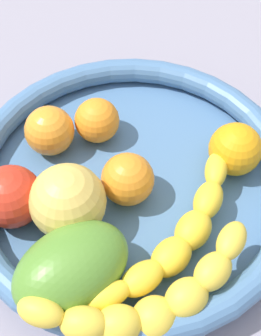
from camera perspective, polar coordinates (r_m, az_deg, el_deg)
kitchen_counter at (r=57.41cm, az=-0.00°, el=-3.87°), size 120.00×120.00×3.00cm
fruit_bowl at (r=54.10cm, az=-0.00°, el=-1.57°), size 36.00×36.00×4.86cm
banana_draped_left at (r=48.62cm, az=5.29°, el=-7.86°), size 11.52×20.53×3.68cm
banana_draped_right at (r=44.98cm, az=2.18°, el=-14.92°), size 18.60×14.28×5.47cm
orange_front at (r=54.95cm, az=11.78°, el=2.10°), size 5.76×5.76×5.76cm
orange_mid_left at (r=56.34cm, az=-9.17°, el=4.19°), size 5.54×5.54×5.54cm
orange_mid_right at (r=51.59cm, az=-0.68°, el=-1.21°), size 5.54×5.54×5.54cm
orange_rear at (r=57.05cm, az=-3.82°, el=5.39°), size 5.10×5.10×5.10cm
tomato_red at (r=51.22cm, az=-13.37°, el=-3.16°), size 6.37×6.37×6.37cm
mango_green at (r=46.33cm, az=-6.73°, el=-11.18°), size 13.34×13.75×6.39cm
apple_yellow at (r=49.18cm, az=-7.12°, el=-3.79°), size 7.57×7.57×7.57cm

